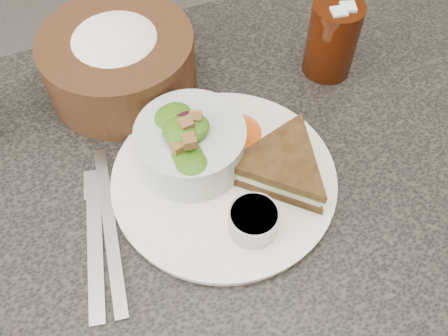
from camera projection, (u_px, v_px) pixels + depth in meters
name	position (u px, v px, depth m)	size (l,w,h in m)	color
dining_table	(219.00, 300.00, 0.92)	(1.00, 0.70, 0.75)	black
dinner_plate	(224.00, 179.00, 0.62)	(0.27, 0.27, 0.01)	white
sandwich	(282.00, 166.00, 0.60)	(0.15, 0.15, 0.04)	#4B3619
salad_bowl	(190.00, 140.00, 0.60)	(0.13, 0.13, 0.08)	#B0BCB5
dressing_ramekin	(253.00, 221.00, 0.56)	(0.06, 0.06, 0.03)	#97999A
orange_wedge	(237.00, 126.00, 0.64)	(0.07, 0.07, 0.03)	#E95412
fork	(95.00, 249.00, 0.57)	(0.02, 0.18, 0.00)	#9FA1A5
knife	(110.00, 226.00, 0.59)	(0.01, 0.23, 0.00)	gray
bread_basket	(118.00, 54.00, 0.67)	(0.21, 0.21, 0.12)	#4D2D19
cola_glass	(333.00, 36.00, 0.69)	(0.07, 0.07, 0.12)	black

